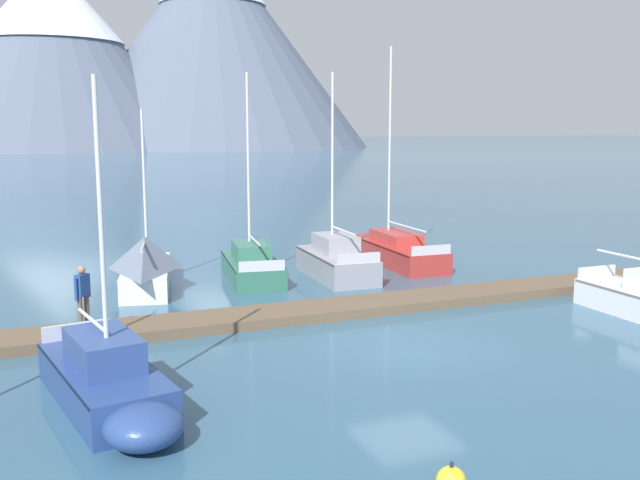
{
  "coord_description": "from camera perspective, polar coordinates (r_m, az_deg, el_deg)",
  "views": [
    {
      "loc": [
        -9.0,
        -15.78,
        5.75
      ],
      "look_at": [
        0.0,
        6.0,
        2.0
      ],
      "focal_mm": 40.16,
      "sensor_mm": 36.0,
      "label": 1
    }
  ],
  "objects": [
    {
      "name": "sailboat_second_berth",
      "position": [
        15.5,
        -16.45,
        -10.82
      ],
      "size": [
        2.52,
        5.79,
        6.74
      ],
      "color": "navy",
      "rests_on": "ground"
    },
    {
      "name": "sailboat_mid_dock_port",
      "position": [
        26.53,
        -13.66,
        -1.79
      ],
      "size": [
        2.85,
        6.74,
        6.37
      ],
      "color": "white",
      "rests_on": "ground"
    },
    {
      "name": "mountain_central_massif",
      "position": [
        199.91,
        -20.56,
        13.98
      ],
      "size": [
        78.19,
        78.19,
        47.57
      ],
      "color": "slate",
      "rests_on": "ground"
    },
    {
      "name": "sailboat_mid_dock_starboard",
      "position": [
        27.77,
        -5.61,
        -1.83
      ],
      "size": [
        2.52,
        6.14,
        7.74
      ],
      "color": "#336B56",
      "rests_on": "ground"
    },
    {
      "name": "ground_plane",
      "position": [
        19.06,
        6.99,
        -8.59
      ],
      "size": [
        700.0,
        700.0,
        0.0
      ],
      "primitive_type": "plane",
      "color": "#335B75"
    },
    {
      "name": "mountain_shoulder_ridge",
      "position": [
        206.14,
        -8.49,
        15.49
      ],
      "size": [
        84.96,
        84.96,
        57.08
      ],
      "color": "slate",
      "rests_on": "ground"
    },
    {
      "name": "dock",
      "position": [
        22.45,
        1.96,
        -5.43
      ],
      "size": [
        26.41,
        1.89,
        0.3
      ],
      "color": "brown",
      "rests_on": "ground"
    },
    {
      "name": "sailboat_outer_slip",
      "position": [
        30.86,
        5.79,
        -0.69
      ],
      "size": [
        2.14,
        7.11,
        9.05
      ],
      "color": "#B2332D",
      "rests_on": "ground"
    },
    {
      "name": "sailboat_far_berth",
      "position": [
        27.82,
        1.04,
        -1.55
      ],
      "size": [
        2.13,
        5.52,
        7.76
      ],
      "color": "#93939E",
      "rests_on": "ground"
    },
    {
      "name": "person_on_dock",
      "position": [
        20.7,
        -18.39,
        -3.96
      ],
      "size": [
        0.45,
        0.43,
        1.69
      ],
      "color": "brown",
      "rests_on": "dock"
    }
  ]
}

